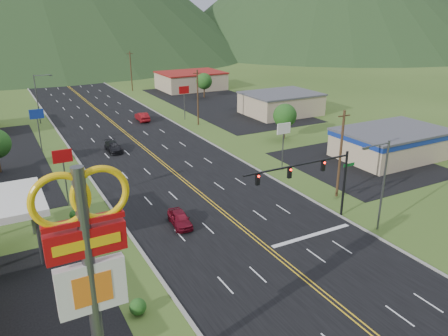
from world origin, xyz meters
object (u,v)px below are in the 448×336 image
streetlight_east (382,180)px  car_red_far (142,117)px  traffic_signal (314,174)px  car_dark_mid (113,147)px  pylon_sign (89,263)px  car_red_near (180,219)px  streetlight_west (38,96)px

streetlight_east → car_red_far: size_ratio=1.81×
traffic_signal → car_red_far: traffic_signal is taller
car_dark_mid → pylon_sign: bearing=-105.5°
car_dark_mid → car_red_far: size_ratio=0.96×
traffic_signal → car_red_near: 13.84m
traffic_signal → car_red_far: (-1.15, 48.63, -4.51)m
pylon_sign → car_red_far: size_ratio=2.82×
pylon_sign → streetlight_west: size_ratio=1.56×
streetlight_west → car_red_near: size_ratio=2.14×
traffic_signal → streetlight_west: (-18.16, 56.00, -0.15)m
pylon_sign → traffic_signal: 26.67m
traffic_signal → car_dark_mid: (-11.03, 32.57, -4.64)m
streetlight_east → streetlight_west: 64.21m
pylon_sign → car_red_far: (22.34, 60.63, -8.48)m
pylon_sign → streetlight_west: bearing=85.5°
car_red_near → car_red_far: size_ratio=0.85×
pylon_sign → car_red_far: bearing=69.8°
streetlight_west → traffic_signal: bearing=-72.0°
car_dark_mid → car_red_far: car_red_far is taller
pylon_sign → streetlight_west: pylon_sign is taller
car_red_near → traffic_signal: bearing=-21.1°
streetlight_east → car_red_far: (-5.84, 52.63, -4.36)m
pylon_sign → car_dark_mid: pylon_sign is taller
car_red_near → pylon_sign: bearing=-117.7°
traffic_signal → streetlight_east: streetlight_east is taller
streetlight_west → car_dark_mid: size_ratio=1.90×
streetlight_west → car_dark_mid: bearing=-73.1°
streetlight_west → car_red_far: 19.05m
pylon_sign → car_red_near: size_ratio=3.33×
traffic_signal → car_dark_mid: traffic_signal is taller
pylon_sign → car_red_near: (11.85, 17.89, -8.58)m
pylon_sign → streetlight_west: (5.32, 68.00, -4.12)m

